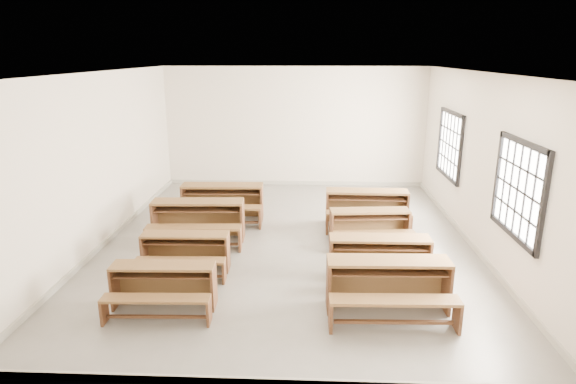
{
  "coord_description": "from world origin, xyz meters",
  "views": [
    {
      "loc": [
        0.39,
        -8.7,
        3.51
      ],
      "look_at": [
        0.0,
        0.0,
        1.0
      ],
      "focal_mm": 30.0,
      "sensor_mm": 36.0,
      "label": 1
    }
  ],
  "objects_px": {
    "desk_set_0": "(163,284)",
    "desk_set_6": "(370,225)",
    "desk_set_7": "(367,206)",
    "desk_set_5": "(380,256)",
    "desk_set_2": "(198,218)",
    "desk_set_4": "(388,282)",
    "desk_set_3": "(222,200)",
    "desk_set_1": "(185,250)"
  },
  "relations": [
    {
      "from": "desk_set_4",
      "to": "desk_set_3",
      "type": "bearing_deg",
      "value": 127.04
    },
    {
      "from": "desk_set_0",
      "to": "desk_set_1",
      "type": "distance_m",
      "value": 1.24
    },
    {
      "from": "desk_set_0",
      "to": "desk_set_1",
      "type": "relative_size",
      "value": 1.02
    },
    {
      "from": "desk_set_0",
      "to": "desk_set_3",
      "type": "relative_size",
      "value": 0.83
    },
    {
      "from": "desk_set_1",
      "to": "desk_set_2",
      "type": "bearing_deg",
      "value": 92.27
    },
    {
      "from": "desk_set_2",
      "to": "desk_set_4",
      "type": "relative_size",
      "value": 1.04
    },
    {
      "from": "desk_set_0",
      "to": "desk_set_5",
      "type": "distance_m",
      "value": 3.35
    },
    {
      "from": "desk_set_6",
      "to": "desk_set_7",
      "type": "bearing_deg",
      "value": 81.78
    },
    {
      "from": "desk_set_0",
      "to": "desk_set_7",
      "type": "xyz_separation_m",
      "value": [
        3.26,
        3.57,
        0.07
      ]
    },
    {
      "from": "desk_set_6",
      "to": "desk_set_7",
      "type": "height_order",
      "value": "desk_set_7"
    },
    {
      "from": "desk_set_1",
      "to": "desk_set_5",
      "type": "height_order",
      "value": "desk_set_5"
    },
    {
      "from": "desk_set_5",
      "to": "desk_set_7",
      "type": "xyz_separation_m",
      "value": [
        0.08,
        2.54,
        0.03
      ]
    },
    {
      "from": "desk_set_2",
      "to": "desk_set_7",
      "type": "height_order",
      "value": "desk_set_2"
    },
    {
      "from": "desk_set_2",
      "to": "desk_set_4",
      "type": "height_order",
      "value": "desk_set_2"
    },
    {
      "from": "desk_set_1",
      "to": "desk_set_4",
      "type": "height_order",
      "value": "desk_set_4"
    },
    {
      "from": "desk_set_0",
      "to": "desk_set_6",
      "type": "height_order",
      "value": "desk_set_6"
    },
    {
      "from": "desk_set_4",
      "to": "desk_set_6",
      "type": "xyz_separation_m",
      "value": [
        0.04,
        2.51,
        -0.06
      ]
    },
    {
      "from": "desk_set_2",
      "to": "desk_set_7",
      "type": "distance_m",
      "value": 3.49
    },
    {
      "from": "desk_set_0",
      "to": "desk_set_2",
      "type": "distance_m",
      "value": 2.61
    },
    {
      "from": "desk_set_0",
      "to": "desk_set_7",
      "type": "distance_m",
      "value": 4.84
    },
    {
      "from": "desk_set_3",
      "to": "desk_set_6",
      "type": "xyz_separation_m",
      "value": [
        3.04,
        -1.26,
        -0.07
      ]
    },
    {
      "from": "desk_set_6",
      "to": "desk_set_1",
      "type": "bearing_deg",
      "value": -162.85
    },
    {
      "from": "desk_set_4",
      "to": "desk_set_6",
      "type": "distance_m",
      "value": 2.51
    },
    {
      "from": "desk_set_7",
      "to": "desk_set_6",
      "type": "bearing_deg",
      "value": -91.66
    },
    {
      "from": "desk_set_7",
      "to": "desk_set_2",
      "type": "bearing_deg",
      "value": -162.7
    },
    {
      "from": "desk_set_3",
      "to": "desk_set_6",
      "type": "height_order",
      "value": "desk_set_3"
    },
    {
      "from": "desk_set_0",
      "to": "desk_set_4",
      "type": "distance_m",
      "value": 3.17
    },
    {
      "from": "desk_set_0",
      "to": "desk_set_1",
      "type": "xyz_separation_m",
      "value": [
        0.0,
        1.24,
        -0.0
      ]
    },
    {
      "from": "desk_set_1",
      "to": "desk_set_3",
      "type": "bearing_deg",
      "value": 84.68
    },
    {
      "from": "desk_set_4",
      "to": "desk_set_5",
      "type": "distance_m",
      "value": 0.98
    },
    {
      "from": "desk_set_4",
      "to": "desk_set_5",
      "type": "bearing_deg",
      "value": 87.53
    },
    {
      "from": "desk_set_1",
      "to": "desk_set_6",
      "type": "bearing_deg",
      "value": 20.82
    },
    {
      "from": "desk_set_0",
      "to": "desk_set_5",
      "type": "relative_size",
      "value": 0.93
    },
    {
      "from": "desk_set_0",
      "to": "desk_set_3",
      "type": "distance_m",
      "value": 3.82
    },
    {
      "from": "desk_set_4",
      "to": "desk_set_2",
      "type": "bearing_deg",
      "value": 140.42
    },
    {
      "from": "desk_set_1",
      "to": "desk_set_4",
      "type": "xyz_separation_m",
      "value": [
        3.17,
        -1.19,
        0.07
      ]
    },
    {
      "from": "desk_set_0",
      "to": "desk_set_5",
      "type": "xyz_separation_m",
      "value": [
        3.19,
        1.03,
        0.04
      ]
    },
    {
      "from": "desk_set_2",
      "to": "desk_set_4",
      "type": "bearing_deg",
      "value": -40.72
    },
    {
      "from": "desk_set_0",
      "to": "desk_set_4",
      "type": "bearing_deg",
      "value": -1.03
    },
    {
      "from": "desk_set_3",
      "to": "desk_set_6",
      "type": "bearing_deg",
      "value": -24.42
    },
    {
      "from": "desk_set_2",
      "to": "desk_set_0",
      "type": "bearing_deg",
      "value": -90.62
    },
    {
      "from": "desk_set_2",
      "to": "desk_set_5",
      "type": "bearing_deg",
      "value": -28.26
    }
  ]
}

